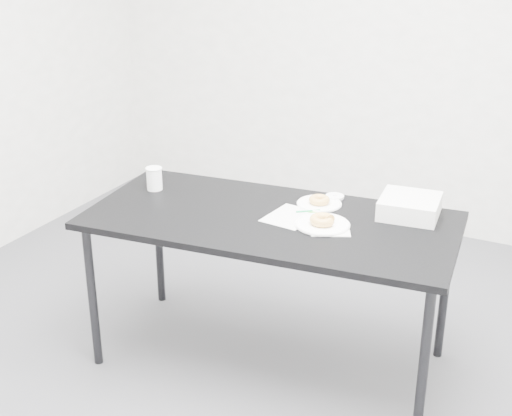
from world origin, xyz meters
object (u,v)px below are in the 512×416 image
at_px(plate_near, 322,224).
at_px(donut_near, 322,220).
at_px(coffee_cup, 154,179).
at_px(bakery_box, 410,206).
at_px(pen, 308,211).
at_px(plate_far, 319,204).
at_px(table, 271,229).
at_px(donut_far, 319,200).
at_px(scorecard, 290,216).

xyz_separation_m(plate_near, donut_near, (0.00, -0.00, 0.02)).
height_order(coffee_cup, bakery_box, coffee_cup).
distance_m(pen, coffee_cup, 0.81).
distance_m(plate_near, coffee_cup, 0.92).
bearing_deg(plate_far, table, -119.19).
xyz_separation_m(pen, donut_far, (0.01, 0.11, 0.02)).
height_order(scorecard, plate_far, plate_far).
bearing_deg(coffee_cup, donut_near, -2.33).
height_order(donut_far, bakery_box, bakery_box).
bearing_deg(coffee_cup, scorecard, -0.65).
bearing_deg(bakery_box, scorecard, -157.32).
relative_size(plate_far, donut_far, 2.13).
bearing_deg(table, donut_near, -1.51).
height_order(donut_near, donut_far, donut_near).
bearing_deg(pen, plate_far, 48.85).
distance_m(table, plate_far, 0.29).
xyz_separation_m(scorecard, bakery_box, (0.48, 0.26, 0.04)).
xyz_separation_m(table, plate_far, (0.14, 0.25, 0.06)).
distance_m(pen, plate_near, 0.16).
bearing_deg(scorecard, plate_near, -3.20).
bearing_deg(table, scorecard, 25.89).
height_order(plate_far, coffee_cup, coffee_cup).
height_order(donut_far, coffee_cup, coffee_cup).
height_order(donut_near, bakery_box, bakery_box).
relative_size(plate_near, donut_near, 2.13).
xyz_separation_m(donut_far, coffee_cup, (-0.81, -0.19, 0.04)).
distance_m(scorecard, coffee_cup, 0.75).
height_order(pen, coffee_cup, coffee_cup).
bearing_deg(plate_far, donut_near, -64.76).
relative_size(table, pen, 15.32).
bearing_deg(plate_near, scorecard, 170.22).
bearing_deg(plate_far, bakery_box, 8.71).
relative_size(pen, donut_far, 1.14).
height_order(donut_near, coffee_cup, coffee_cup).
bearing_deg(table, pen, 40.18).
distance_m(table, scorecard, 0.11).
height_order(scorecard, bakery_box, bakery_box).
height_order(plate_near, donut_far, donut_far).
relative_size(table, donut_near, 15.17).
xyz_separation_m(plate_near, donut_far, (-0.11, 0.23, 0.02)).
distance_m(scorecard, donut_near, 0.17).
height_order(table, coffee_cup, coffee_cup).
relative_size(scorecard, bakery_box, 0.94).
bearing_deg(scorecard, coffee_cup, -174.07).
distance_m(plate_far, donut_far, 0.02).
distance_m(scorecard, donut_far, 0.21).
xyz_separation_m(pen, donut_near, (0.12, -0.11, 0.02)).
xyz_separation_m(pen, bakery_box, (0.43, 0.18, 0.04)).
xyz_separation_m(plate_near, bakery_box, (0.31, 0.29, 0.04)).
bearing_deg(donut_far, plate_far, 0.00).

